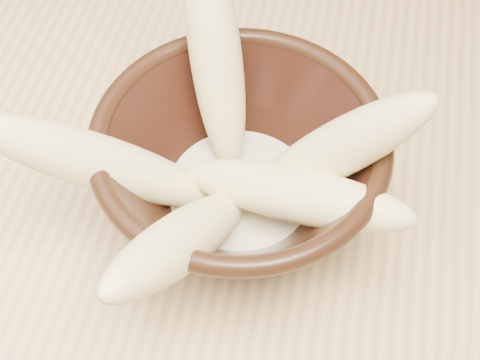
% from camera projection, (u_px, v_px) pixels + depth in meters
% --- Properties ---
extents(table, '(1.20, 0.80, 0.75)m').
position_uv_depth(table, '(440.00, 236.00, 0.59)').
color(table, '#E1BA7B').
rests_on(table, ground).
extents(bowl, '(0.20, 0.20, 0.11)m').
position_uv_depth(bowl, '(240.00, 173.00, 0.46)').
color(bowl, black).
rests_on(bowl, table).
extents(milk_puddle, '(0.11, 0.11, 0.02)m').
position_uv_depth(milk_puddle, '(240.00, 193.00, 0.48)').
color(milk_puddle, beige).
rests_on(milk_puddle, bowl).
extents(banana_upright, '(0.08, 0.13, 0.16)m').
position_uv_depth(banana_upright, '(216.00, 55.00, 0.46)').
color(banana_upright, '#D6BC7E').
rests_on(banana_upright, bowl).
extents(banana_left, '(0.16, 0.09, 0.14)m').
position_uv_depth(banana_left, '(103.00, 164.00, 0.42)').
color(banana_left, '#D6BC7E').
rests_on(banana_left, bowl).
extents(banana_right, '(0.13, 0.04, 0.14)m').
position_uv_depth(banana_right, '(336.00, 150.00, 0.42)').
color(banana_right, '#D6BC7E').
rests_on(banana_right, bowl).
extents(banana_across, '(0.17, 0.07, 0.08)m').
position_uv_depth(banana_across, '(292.00, 194.00, 0.43)').
color(banana_across, '#D6BC7E').
rests_on(banana_across, bowl).
extents(banana_front, '(0.08, 0.16, 0.13)m').
position_uv_depth(banana_front, '(182.00, 241.00, 0.40)').
color(banana_front, '#D6BC7E').
rests_on(banana_front, bowl).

